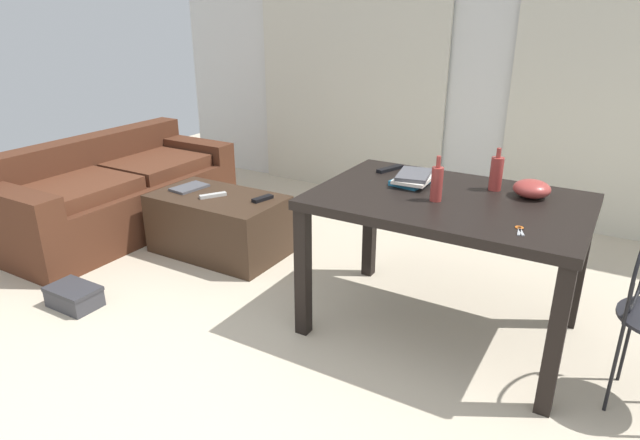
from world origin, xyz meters
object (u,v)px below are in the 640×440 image
at_px(scissors, 520,230).
at_px(bottle_far, 437,183).
at_px(bottle_near, 496,173).
at_px(tv_remote_secondary, 213,195).
at_px(coffee_table, 219,224).
at_px(couch, 115,194).
at_px(shoebox, 74,296).
at_px(tv_remote_primary, 263,199).
at_px(bowl, 532,189).
at_px(craft_table, 448,215).
at_px(magazine, 189,188).
at_px(book_stack, 414,178).
at_px(tv_remote_on_table, 390,169).

bearing_deg(scissors, bottle_far, 157.29).
height_order(bottle_near, tv_remote_secondary, bottle_near).
relative_size(coffee_table, bottle_near, 4.18).
height_order(couch, scissors, scissors).
relative_size(bottle_far, shoebox, 0.74).
relative_size(scissors, tv_remote_primary, 0.69).
height_order(couch, bowl, bowl).
height_order(bottle_far, tv_remote_primary, bottle_far).
bearing_deg(tv_remote_primary, shoebox, -104.10).
height_order(craft_table, tv_remote_secondary, craft_table).
relative_size(scissors, shoebox, 0.36).
bearing_deg(bottle_far, bottle_near, 56.93).
distance_m(bowl, scissors, 0.49).
bearing_deg(magazine, craft_table, 1.51).
distance_m(book_stack, tv_remote_primary, 1.20).
distance_m(coffee_table, scissors, 2.24).
height_order(coffee_table, tv_remote_secondary, tv_remote_secondary).
distance_m(bottle_far, scissors, 0.49).
xyz_separation_m(craft_table, shoebox, (-1.96, -0.87, -0.62)).
xyz_separation_m(craft_table, book_stack, (-0.24, 0.12, 0.13)).
bearing_deg(book_stack, coffee_table, 177.93).
bearing_deg(tv_remote_primary, scissors, -3.68).
relative_size(craft_table, bottle_far, 5.92).
xyz_separation_m(couch, bowl, (3.09, 0.10, 0.53)).
bearing_deg(tv_remote_secondary, coffee_table, 111.21).
bearing_deg(craft_table, tv_remote_primary, 169.25).
bearing_deg(book_stack, bowl, 8.62).
height_order(couch, bottle_far, bottle_far).
xyz_separation_m(tv_remote_on_table, scissors, (0.86, -0.57, -0.01)).
distance_m(couch, bottle_near, 2.96).
bearing_deg(magazine, bottle_far, -1.15).
distance_m(tv_remote_on_table, scissors, 1.03).
height_order(bottle_near, tv_remote_on_table, bottle_near).
height_order(coffee_table, bowl, bowl).
relative_size(bottle_near, bottle_far, 0.98).
height_order(bottle_near, book_stack, bottle_near).
xyz_separation_m(tv_remote_secondary, magazine, (-0.27, 0.05, -0.00)).
xyz_separation_m(coffee_table, bottle_near, (1.88, 0.06, 0.65)).
distance_m(bottle_far, tv_remote_secondary, 1.75).
height_order(craft_table, bottle_far, bottle_far).
bearing_deg(book_stack, couch, -179.88).
xyz_separation_m(craft_table, bottle_near, (0.17, 0.24, 0.19)).
xyz_separation_m(bottle_near, shoebox, (-2.13, -1.11, -0.81)).
xyz_separation_m(bottle_near, scissors, (0.23, -0.51, -0.09)).
bearing_deg(book_stack, tv_remote_secondary, 179.19).
relative_size(tv_remote_secondary, magazine, 0.74).
relative_size(couch, scissors, 17.09).
bearing_deg(book_stack, bottle_near, 15.72).
xyz_separation_m(book_stack, tv_remote_secondary, (-1.48, 0.02, -0.36)).
bearing_deg(scissors, coffee_table, 168.05).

